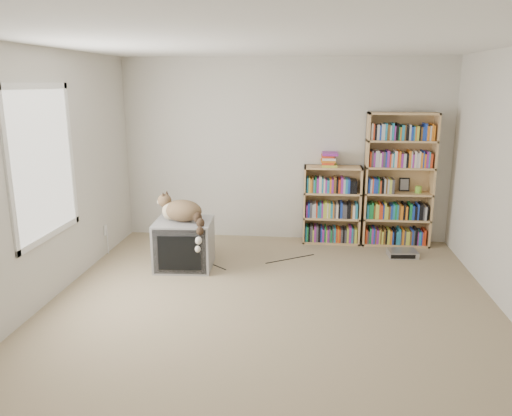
# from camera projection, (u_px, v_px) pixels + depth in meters

# --- Properties ---
(floor) EXTENTS (4.50, 5.00, 0.01)m
(floor) POSITION_uv_depth(u_px,v_px,m) (270.00, 315.00, 4.77)
(floor) COLOR gray
(floor) RESTS_ON ground
(wall_back) EXTENTS (4.50, 0.02, 2.50)m
(wall_back) POSITION_uv_depth(u_px,v_px,m) (285.00, 150.00, 6.88)
(wall_back) COLOR beige
(wall_back) RESTS_ON floor
(wall_front) EXTENTS (4.50, 0.02, 2.50)m
(wall_front) POSITION_uv_depth(u_px,v_px,m) (223.00, 310.00, 2.06)
(wall_front) COLOR beige
(wall_front) RESTS_ON floor
(wall_left) EXTENTS (0.02, 5.00, 2.50)m
(wall_left) POSITION_uv_depth(u_px,v_px,m) (33.00, 182.00, 4.70)
(wall_left) COLOR beige
(wall_left) RESTS_ON floor
(ceiling) EXTENTS (4.50, 5.00, 0.02)m
(ceiling) POSITION_uv_depth(u_px,v_px,m) (271.00, 41.00, 4.16)
(ceiling) COLOR white
(ceiling) RESTS_ON wall_back
(window) EXTENTS (0.02, 1.22, 1.52)m
(window) POSITION_uv_depth(u_px,v_px,m) (43.00, 163.00, 4.85)
(window) COLOR white
(window) RESTS_ON wall_left
(crt_tv) EXTENTS (0.70, 0.64, 0.58)m
(crt_tv) POSITION_uv_depth(u_px,v_px,m) (184.00, 244.00, 5.96)
(crt_tv) COLOR gray
(crt_tv) RESTS_ON floor
(cat) EXTENTS (0.67, 0.60, 0.56)m
(cat) POSITION_uv_depth(u_px,v_px,m) (185.00, 214.00, 5.80)
(cat) COLOR #352115
(cat) RESTS_ON crt_tv
(bookcase_tall) EXTENTS (0.89, 0.30, 1.79)m
(bookcase_tall) POSITION_uv_depth(u_px,v_px,m) (398.00, 183.00, 6.68)
(bookcase_tall) COLOR tan
(bookcase_tall) RESTS_ON floor
(bookcase_short) EXTENTS (0.77, 0.30, 1.06)m
(bookcase_short) POSITION_uv_depth(u_px,v_px,m) (332.00, 207.00, 6.86)
(bookcase_short) COLOR tan
(bookcase_short) RESTS_ON floor
(book_stack) EXTENTS (0.22, 0.29, 0.19)m
(book_stack) POSITION_uv_depth(u_px,v_px,m) (329.00, 159.00, 6.70)
(book_stack) COLOR red
(book_stack) RESTS_ON bookcase_short
(green_mug) EXTENTS (0.08, 0.08, 0.09)m
(green_mug) POSITION_uv_depth(u_px,v_px,m) (418.00, 189.00, 6.65)
(green_mug) COLOR #86CA39
(green_mug) RESTS_ON bookcase_tall
(framed_print) EXTENTS (0.14, 0.05, 0.18)m
(framed_print) POSITION_uv_depth(u_px,v_px,m) (404.00, 184.00, 6.76)
(framed_print) COLOR black
(framed_print) RESTS_ON bookcase_tall
(dvd_player) EXTENTS (0.38, 0.29, 0.08)m
(dvd_player) POSITION_uv_depth(u_px,v_px,m) (402.00, 253.00, 6.37)
(dvd_player) COLOR #A8A8AC
(dvd_player) RESTS_ON floor
(wall_outlet) EXTENTS (0.01, 0.08, 0.13)m
(wall_outlet) POSITION_uv_depth(u_px,v_px,m) (106.00, 230.00, 6.40)
(wall_outlet) COLOR silver
(wall_outlet) RESTS_ON wall_left
(floor_cables) EXTENTS (1.20, 0.70, 0.01)m
(floor_cables) POSITION_uv_depth(u_px,v_px,m) (249.00, 258.00, 6.33)
(floor_cables) COLOR black
(floor_cables) RESTS_ON floor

